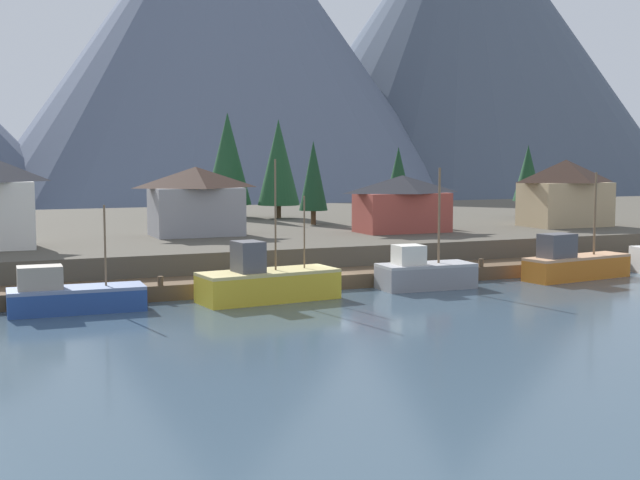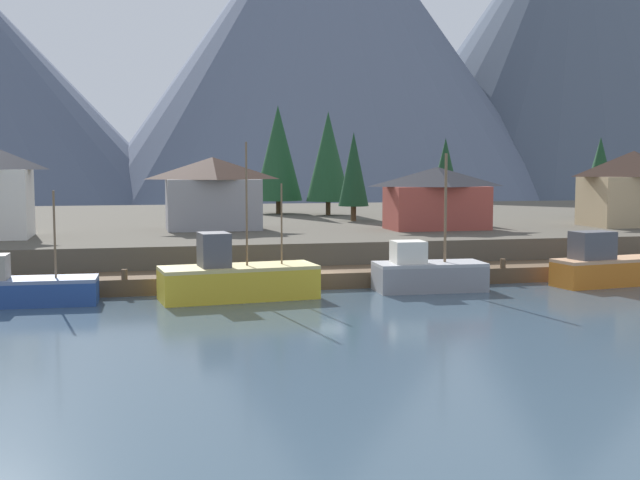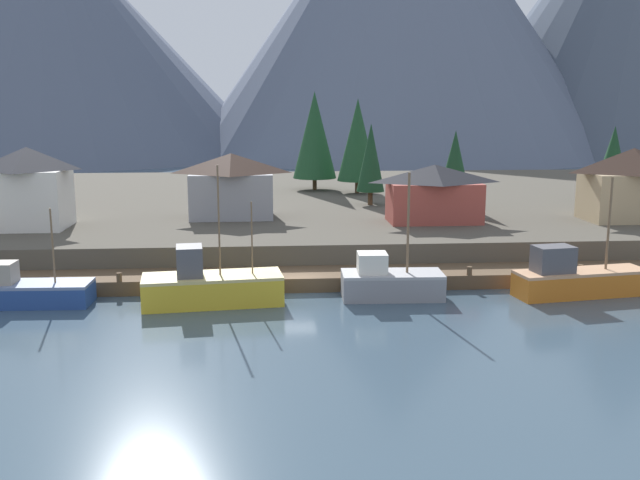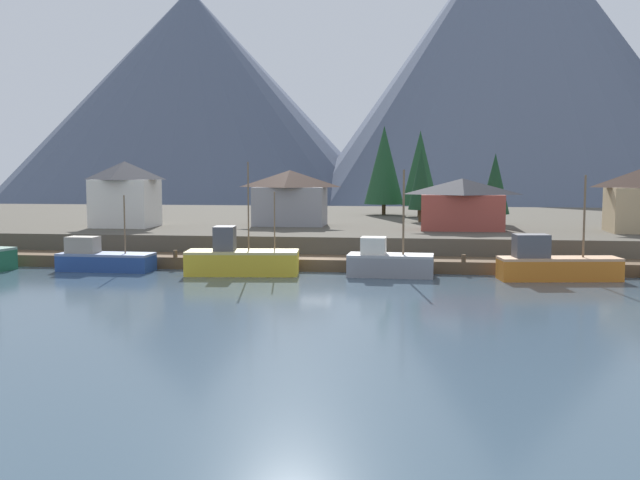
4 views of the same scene
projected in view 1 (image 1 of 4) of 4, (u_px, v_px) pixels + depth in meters
The scene contains 17 objects.
ground_plane at pixel (245, 264), 77.07m from camera, with size 400.00×400.00×1.00m, color #384C5B.
dock at pixel (323, 279), 60.46m from camera, with size 80.00×4.00×1.60m.
shoreline_bank at pixel (209, 234), 87.90m from camera, with size 400.00×56.00×2.50m, color #4C473D.
mountain_central_peak at pixel (221, 31), 190.18m from camera, with size 104.79×104.79×74.25m, color slate.
mountain_east_peak at pixel (462, 38), 218.74m from camera, with size 108.94×108.94×79.27m, color #475160.
fishing_boat_blue at pixel (71, 296), 50.31m from camera, with size 7.91×2.89×6.30m.
fishing_boat_yellow at pixel (267, 282), 54.27m from camera, with size 9.21×4.15×9.00m.
fishing_boat_grey at pixel (424, 273), 59.39m from camera, with size 6.77×3.07×8.39m.
fishing_boat_orange at pixel (574, 264), 63.90m from camera, with size 9.36×3.77×7.98m.
house_tan at pixel (565, 192), 81.87m from camera, with size 8.26×5.25×6.39m.
house_grey at pixel (196, 200), 72.08m from camera, with size 7.74×4.97×5.82m.
house_red at pixel (402, 203), 75.45m from camera, with size 8.28×4.41×5.03m.
conifer_near_left at pixel (313, 176), 83.69m from camera, with size 2.82×2.82×8.24m.
conifer_near_right at pixel (279, 162), 92.28m from camera, with size 4.59×4.59×10.70m.
conifer_mid_left at pixel (398, 180), 84.08m from camera, with size 3.16×3.16×7.64m.
conifer_mid_right at pixel (528, 173), 92.60m from camera, with size 3.16×3.16×7.94m.
conifer_back_left at pixel (228, 159), 93.65m from camera, with size 5.15×5.15×11.51m.
Camera 1 is at (-23.50, -53.11, 9.12)m, focal length 47.93 mm.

